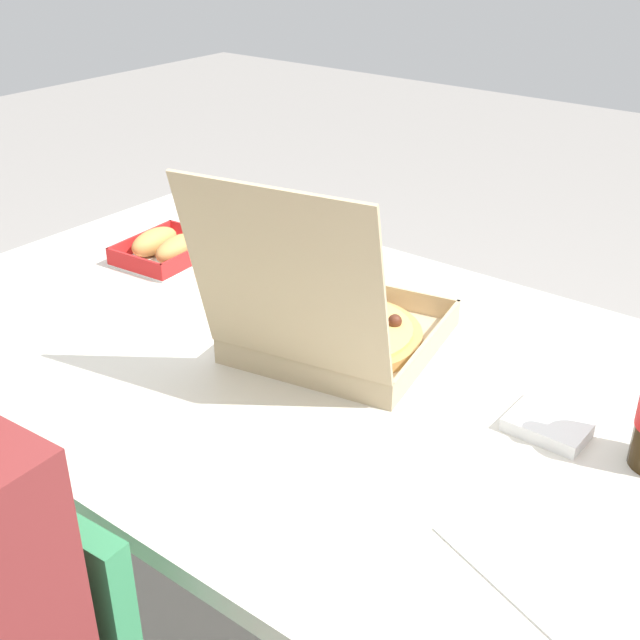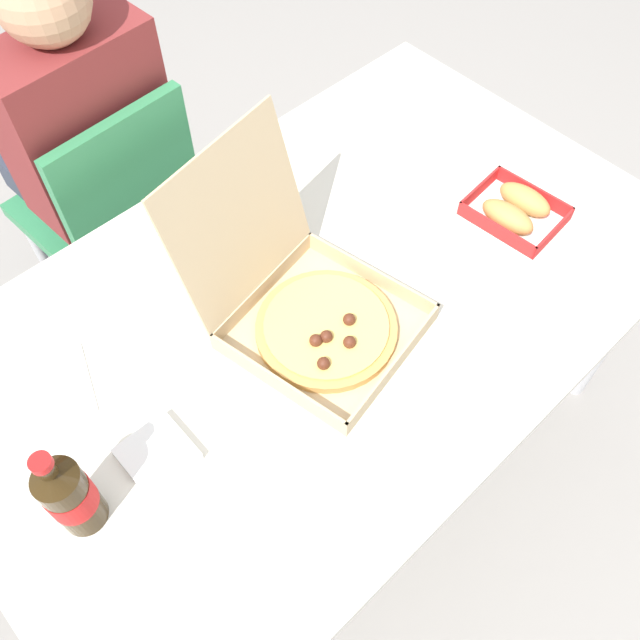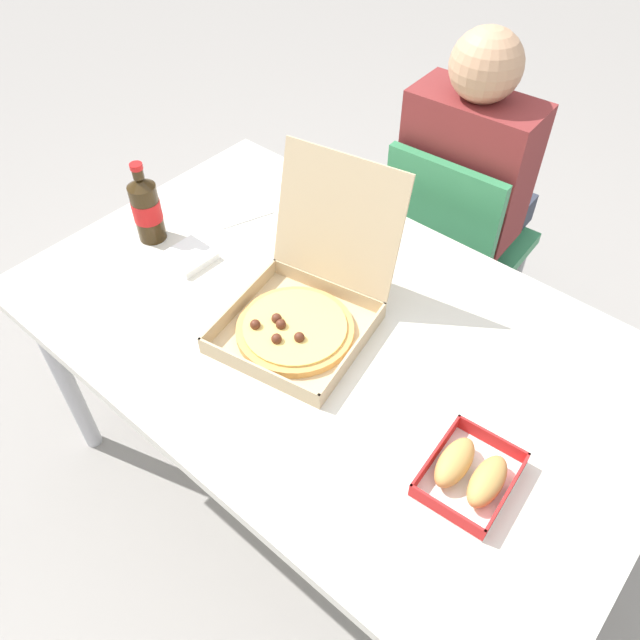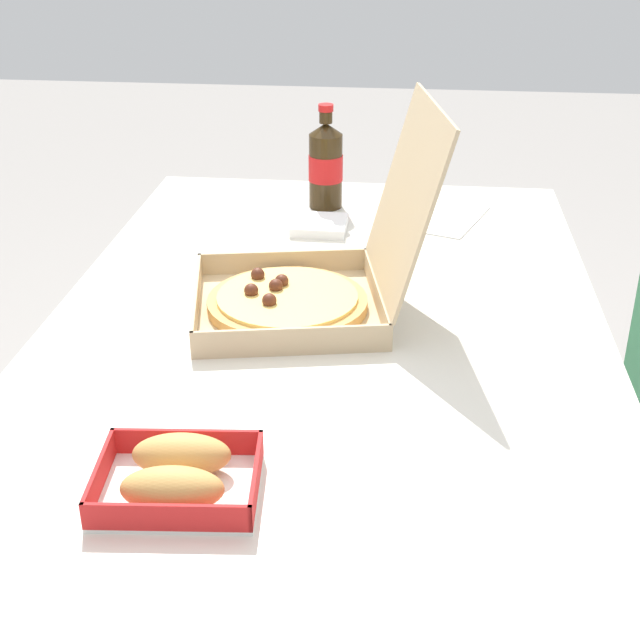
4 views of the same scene
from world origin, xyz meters
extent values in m
cube|color=silver|center=(0.00, 0.00, 0.69)|extent=(1.49, 0.91, 0.03)
cylinder|color=#B7B7BC|center=(-0.67, -0.39, 0.34)|extent=(0.05, 0.05, 0.67)
cylinder|color=#B7B7BC|center=(-0.67, 0.39, 0.34)|extent=(0.05, 0.05, 0.67)
cylinder|color=#B2B2B7|center=(-0.24, 0.58, 0.21)|extent=(0.03, 0.03, 0.43)
cube|color=tan|center=(-0.05, -0.07, 0.70)|extent=(0.36, 0.36, 0.01)
cube|color=tan|center=(-0.02, -0.21, 0.73)|extent=(0.30, 0.06, 0.04)
cube|color=tan|center=(-0.20, -0.09, 0.73)|extent=(0.06, 0.30, 0.04)
cube|color=tan|center=(0.10, -0.04, 0.73)|extent=(0.06, 0.30, 0.04)
cube|color=tan|center=(-0.08, 0.08, 0.73)|extent=(0.30, 0.06, 0.04)
cube|color=tan|center=(-0.08, 0.12, 0.90)|extent=(0.32, 0.14, 0.30)
cylinder|color=tan|center=(-0.05, -0.07, 0.72)|extent=(0.27, 0.27, 0.02)
cylinder|color=#EAC666|center=(-0.05, -0.07, 0.73)|extent=(0.24, 0.24, 0.01)
sphere|color=#562819|center=(-0.01, -0.09, 0.74)|extent=(0.02, 0.02, 0.02)
sphere|color=#562819|center=(-0.11, -0.13, 0.74)|extent=(0.02, 0.02, 0.02)
sphere|color=#562819|center=(-0.05, -0.13, 0.74)|extent=(0.02, 0.02, 0.02)
sphere|color=#562819|center=(-0.07, -0.09, 0.74)|extent=(0.02, 0.02, 0.02)
sphere|color=#562819|center=(-0.09, -0.08, 0.74)|extent=(0.02, 0.02, 0.02)
cube|color=white|center=(0.45, -0.13, 0.70)|extent=(0.16, 0.20, 0.00)
cube|color=red|center=(0.45, -0.22, 0.72)|extent=(0.15, 0.02, 0.03)
cube|color=red|center=(0.44, -0.04, 0.72)|extent=(0.15, 0.02, 0.03)
cube|color=red|center=(0.37, -0.13, 0.72)|extent=(0.02, 0.19, 0.03)
cube|color=red|center=(0.52, -0.12, 0.72)|extent=(0.02, 0.19, 0.03)
ellipsoid|color=tan|center=(0.41, -0.13, 0.73)|extent=(0.07, 0.12, 0.05)
ellipsoid|color=tan|center=(0.48, -0.13, 0.73)|extent=(0.07, 0.12, 0.05)
cylinder|color=#33230F|center=(-0.57, -0.06, 0.78)|extent=(0.07, 0.07, 0.16)
cone|color=#33230F|center=(-0.57, -0.06, 0.87)|extent=(0.07, 0.07, 0.02)
cylinder|color=#33230F|center=(-0.57, -0.06, 0.90)|extent=(0.03, 0.03, 0.02)
cylinder|color=red|center=(-0.57, -0.06, 0.92)|extent=(0.03, 0.03, 0.01)
cylinder|color=red|center=(-0.57, -0.06, 0.79)|extent=(0.07, 0.07, 0.06)
cube|color=white|center=(-0.53, 0.20, 0.70)|extent=(0.25, 0.21, 0.00)
cube|color=white|center=(-0.43, -0.05, 0.71)|extent=(0.11, 0.11, 0.02)
camera|label=1|loc=(-0.74, 0.89, 1.37)|focal=45.38mm
camera|label=2|loc=(-0.54, -0.57, 1.79)|focal=38.16mm
camera|label=3|loc=(0.62, -0.75, 1.75)|focal=35.01mm
camera|label=4|loc=(1.26, 0.13, 1.36)|focal=49.66mm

